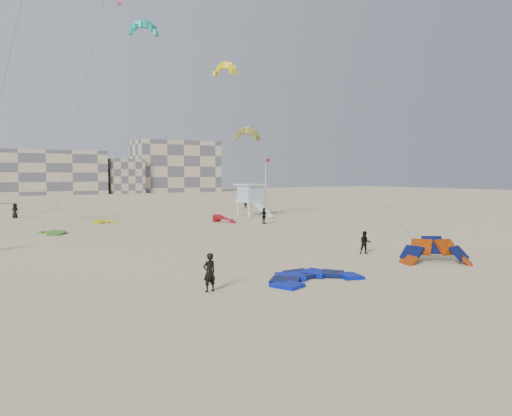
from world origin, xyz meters
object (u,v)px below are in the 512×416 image
kite_ground_blue (313,280)px  kitesurfer_main (209,272)px  kite_ground_orange (436,263)px  lifeguard_tower_near (250,200)px

kite_ground_blue → kitesurfer_main: kitesurfer_main is taller
kite_ground_orange → kitesurfer_main: size_ratio=2.34×
kite_ground_blue → lifeguard_tower_near: (17.41, 35.75, 2.08)m
lifeguard_tower_near → kite_ground_blue: bearing=-125.3°
kite_ground_blue → kitesurfer_main: bearing=172.5°
kite_ground_blue → lifeguard_tower_near: 39.82m
lifeguard_tower_near → kitesurfer_main: bearing=-132.5°
kitesurfer_main → lifeguard_tower_near: (22.99, 35.20, 1.19)m
kite_ground_blue → lifeguard_tower_near: lifeguard_tower_near is taller
kite_ground_blue → kite_ground_orange: 9.42m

